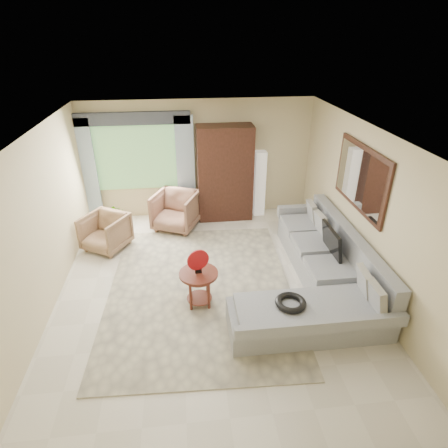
{
  "coord_description": "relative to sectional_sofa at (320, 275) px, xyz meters",
  "views": [
    {
      "loc": [
        -0.39,
        -5.01,
        3.89
      ],
      "look_at": [
        0.25,
        0.35,
        1.05
      ],
      "focal_mm": 30.0,
      "sensor_mm": 36.0,
      "label": 1
    }
  ],
  "objects": [
    {
      "name": "ground",
      "position": [
        -1.78,
        0.18,
        -0.28
      ],
      "size": [
        6.0,
        6.0,
        0.0
      ],
      "primitive_type": "plane",
      "color": "silver",
      "rests_on": "ground"
    },
    {
      "name": "area_rug",
      "position": [
        -1.97,
        0.23,
        -0.27
      ],
      "size": [
        3.17,
        4.13,
        0.02
      ],
      "primitive_type": "cube",
      "rotation": [
        0.0,
        0.0,
        -0.04
      ],
      "color": "#BCB494",
      "rests_on": "ground"
    },
    {
      "name": "sectional_sofa",
      "position": [
        0.0,
        0.0,
        0.0
      ],
      "size": [
        2.3,
        3.46,
        0.9
      ],
      "color": "#9B9DA3",
      "rests_on": "ground"
    },
    {
      "name": "tv_screen",
      "position": [
        0.27,
        0.33,
        0.44
      ],
      "size": [
        0.14,
        0.74,
        0.48
      ],
      "primitive_type": "cube",
      "rotation": [
        0.0,
        -0.17,
        0.0
      ],
      "color": "black",
      "rests_on": "sectional_sofa"
    },
    {
      "name": "garden_hose",
      "position": [
        -0.78,
        -0.93,
        0.26
      ],
      "size": [
        0.43,
        0.43,
        0.09
      ],
      "primitive_type": "torus",
      "color": "black",
      "rests_on": "sectional_sofa"
    },
    {
      "name": "coffee_table",
      "position": [
        -2.0,
        -0.15,
        0.03
      ],
      "size": [
        0.6,
        0.6,
        0.6
      ],
      "rotation": [
        0.0,
        0.0,
        0.15
      ],
      "color": "#512415",
      "rests_on": "ground"
    },
    {
      "name": "red_disc",
      "position": [
        -2.0,
        -0.15,
        0.55
      ],
      "size": [
        0.33,
        0.12,
        0.34
      ],
      "primitive_type": "cylinder",
      "rotation": [
        1.57,
        0.0,
        0.29
      ],
      "color": "#A51014",
      "rests_on": "coffee_table"
    },
    {
      "name": "armchair_left",
      "position": [
        -3.72,
        1.77,
        0.07
      ],
      "size": [
        1.05,
        1.06,
        0.71
      ],
      "primitive_type": "imported",
      "rotation": [
        0.0,
        0.0,
        -0.53
      ],
      "color": "#9C7B55",
      "rests_on": "ground"
    },
    {
      "name": "armchair_right",
      "position": [
        -2.35,
        2.48,
        0.12
      ],
      "size": [
        1.14,
        1.16,
        0.81
      ],
      "primitive_type": "imported",
      "rotation": [
        0.0,
        0.0,
        -0.41
      ],
      "color": "#8E644D",
      "rests_on": "ground"
    },
    {
      "name": "potted_plant",
      "position": [
        -3.69,
        2.65,
        -0.01
      ],
      "size": [
        0.52,
        0.46,
        0.55
      ],
      "primitive_type": "imported",
      "rotation": [
        0.0,
        0.0,
        -0.06
      ],
      "color": "#999999",
      "rests_on": "ground"
    },
    {
      "name": "armoire",
      "position": [
        -1.23,
        2.9,
        0.77
      ],
      "size": [
        1.2,
        0.55,
        2.1
      ],
      "primitive_type": "cube",
      "color": "black",
      "rests_on": "ground"
    },
    {
      "name": "floor_lamp",
      "position": [
        -0.43,
        2.96,
        0.47
      ],
      "size": [
        0.24,
        0.24,
        1.5
      ],
      "primitive_type": "cube",
      "color": "silver",
      "rests_on": "ground"
    },
    {
      "name": "window",
      "position": [
        -3.13,
        3.15,
        1.12
      ],
      "size": [
        1.8,
        0.04,
        1.4
      ],
      "primitive_type": "cube",
      "color": "#669E59",
      "rests_on": "wall_back"
    },
    {
      "name": "curtain_left",
      "position": [
        -4.18,
        3.06,
        0.87
      ],
      "size": [
        0.4,
        0.08,
        2.3
      ],
      "primitive_type": "cube",
      "color": "#9EB7CC",
      "rests_on": "ground"
    },
    {
      "name": "curtain_right",
      "position": [
        -2.08,
        3.06,
        0.87
      ],
      "size": [
        0.4,
        0.08,
        2.3
      ],
      "primitive_type": "cube",
      "color": "#9EB7CC",
      "rests_on": "ground"
    },
    {
      "name": "valance",
      "position": [
        -3.13,
        3.08,
        1.97
      ],
      "size": [
        2.4,
        0.12,
        0.26
      ],
      "primitive_type": "cube",
      "color": "#1E232D",
      "rests_on": "wall_back"
    },
    {
      "name": "wall_mirror",
      "position": [
        0.68,
        0.53,
        1.47
      ],
      "size": [
        0.05,
        1.7,
        1.05
      ],
      "color": "black",
      "rests_on": "wall_right"
    }
  ]
}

